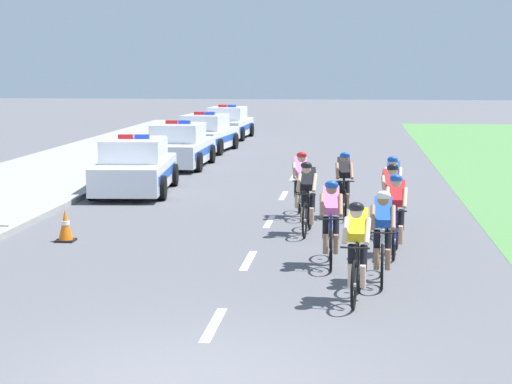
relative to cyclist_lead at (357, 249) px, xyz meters
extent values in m
plane|color=#56565B|center=(-1.91, -3.55, -0.79)|extent=(160.00, 160.00, 0.00)
cube|color=gray|center=(-9.56, 10.45, -0.73)|extent=(5.09, 60.00, 0.12)
cube|color=#9E9E99|center=(-7.09, 10.45, -0.72)|extent=(0.16, 60.00, 0.13)
cube|color=white|center=(-1.91, -1.42, -0.78)|extent=(0.14, 1.60, 0.01)
cube|color=white|center=(-1.91, 2.58, -0.78)|extent=(0.14, 1.60, 0.01)
cube|color=white|center=(-1.91, 6.58, -0.78)|extent=(0.14, 1.60, 0.01)
cube|color=white|center=(-1.91, 10.58, -0.78)|extent=(0.14, 1.60, 0.01)
cube|color=white|center=(-1.91, 14.58, -0.78)|extent=(0.14, 1.60, 0.01)
cube|color=white|center=(-1.91, 18.58, -0.78)|extent=(0.14, 1.60, 0.01)
torus|color=black|center=(-0.04, -0.48, -0.42)|extent=(0.10, 0.73, 0.72)
cylinder|color=#99999E|center=(-0.04, -0.48, -0.42)|extent=(0.06, 0.06, 0.06)
torus|color=black|center=(0.04, 0.52, -0.42)|extent=(0.10, 0.73, 0.72)
cylinder|color=#99999E|center=(0.04, 0.52, -0.42)|extent=(0.06, 0.06, 0.06)
cylinder|color=black|center=(0.00, -0.03, 0.11)|extent=(0.08, 0.55, 0.04)
cylinder|color=black|center=(-0.02, -0.20, -0.21)|extent=(0.08, 0.48, 0.63)
cylinder|color=black|center=(0.01, 0.17, -0.19)|extent=(0.04, 0.04, 0.65)
cylinder|color=black|center=(-0.03, -0.38, 0.09)|extent=(0.42, 0.06, 0.03)
cube|color=black|center=(0.01, 0.17, 0.15)|extent=(0.12, 0.23, 0.05)
cube|color=yellow|center=(0.00, 0.05, 0.35)|extent=(0.32, 0.56, 0.46)
cube|color=black|center=(0.01, 0.16, 0.19)|extent=(0.30, 0.22, 0.18)
cylinder|color=black|center=(0.10, 0.10, -0.15)|extent=(0.13, 0.23, 0.40)
cylinder|color=beige|center=(0.09, 0.02, -0.41)|extent=(0.10, 0.16, 0.36)
cylinder|color=black|center=(-0.08, 0.12, -0.15)|extent=(0.12, 0.18, 0.40)
cylinder|color=beige|center=(-0.09, 0.04, -0.41)|extent=(0.10, 0.13, 0.36)
cylinder|color=beige|center=(0.15, -0.18, 0.30)|extent=(0.11, 0.41, 0.35)
cylinder|color=beige|center=(-0.17, -0.15, 0.30)|extent=(0.11, 0.41, 0.35)
sphere|color=beige|center=(-0.02, -0.25, 0.59)|extent=(0.19, 0.19, 0.19)
ellipsoid|color=black|center=(-0.02, -0.26, 0.66)|extent=(0.26, 0.33, 0.24)
torus|color=black|center=(0.39, 0.72, -0.42)|extent=(0.07, 0.73, 0.72)
cylinder|color=#99999E|center=(0.39, 0.72, -0.42)|extent=(0.06, 0.06, 0.06)
torus|color=black|center=(0.42, 1.72, -0.42)|extent=(0.07, 0.73, 0.72)
cylinder|color=#99999E|center=(0.42, 1.72, -0.42)|extent=(0.06, 0.06, 0.06)
cylinder|color=white|center=(0.41, 1.17, 0.11)|extent=(0.05, 0.55, 0.04)
cylinder|color=white|center=(0.40, 1.00, -0.21)|extent=(0.06, 0.48, 0.63)
cylinder|color=white|center=(0.41, 1.37, -0.19)|extent=(0.04, 0.04, 0.65)
cylinder|color=black|center=(0.40, 0.82, 0.09)|extent=(0.42, 0.04, 0.03)
cube|color=black|center=(0.41, 1.37, 0.15)|extent=(0.11, 0.22, 0.05)
cube|color=blue|center=(0.41, 1.25, 0.35)|extent=(0.30, 0.55, 0.46)
cube|color=black|center=(0.41, 1.36, 0.19)|extent=(0.29, 0.21, 0.18)
cylinder|color=black|center=(0.50, 1.31, -0.15)|extent=(0.12, 0.23, 0.40)
cylinder|color=#9E7051|center=(0.50, 1.23, -0.41)|extent=(0.10, 0.16, 0.36)
cylinder|color=black|center=(0.32, 1.31, -0.15)|extent=(0.12, 0.17, 0.40)
cylinder|color=#9E7051|center=(0.32, 1.23, -0.41)|extent=(0.09, 0.13, 0.36)
cylinder|color=#9E7051|center=(0.56, 1.03, 0.30)|extent=(0.09, 0.40, 0.35)
cylinder|color=#9E7051|center=(0.24, 1.04, 0.30)|extent=(0.09, 0.40, 0.35)
sphere|color=#9E7051|center=(0.40, 0.95, 0.59)|extent=(0.19, 0.19, 0.19)
ellipsoid|color=white|center=(0.40, 0.94, 0.66)|extent=(0.24, 0.32, 0.24)
torus|color=black|center=(-0.43, 1.87, -0.42)|extent=(0.07, 0.73, 0.72)
cylinder|color=#99999E|center=(-0.43, 1.87, -0.42)|extent=(0.06, 0.06, 0.06)
torus|color=black|center=(-0.46, 2.87, -0.42)|extent=(0.07, 0.73, 0.72)
cylinder|color=#99999E|center=(-0.46, 2.87, -0.42)|extent=(0.06, 0.06, 0.06)
cylinder|color=#1E1E99|center=(-0.44, 2.32, 0.11)|extent=(0.06, 0.55, 0.04)
cylinder|color=#1E1E99|center=(-0.44, 2.14, -0.21)|extent=(0.06, 0.48, 0.63)
cylinder|color=#1E1E99|center=(-0.45, 2.52, -0.19)|extent=(0.04, 0.04, 0.65)
cylinder|color=black|center=(-0.43, 1.97, 0.09)|extent=(0.42, 0.04, 0.03)
cube|color=black|center=(-0.45, 2.52, 0.15)|extent=(0.11, 0.22, 0.05)
cube|color=pink|center=(-0.44, 2.39, 0.35)|extent=(0.30, 0.55, 0.47)
cube|color=black|center=(-0.45, 2.51, 0.19)|extent=(0.29, 0.21, 0.18)
cylinder|color=black|center=(-0.36, 2.46, -0.15)|extent=(0.12, 0.23, 0.40)
cylinder|color=#9E7051|center=(-0.35, 2.38, -0.41)|extent=(0.10, 0.16, 0.36)
cylinder|color=black|center=(-0.54, 2.45, -0.15)|extent=(0.12, 0.17, 0.40)
cylinder|color=#9E7051|center=(-0.53, 2.37, -0.41)|extent=(0.09, 0.13, 0.36)
cylinder|color=#9E7051|center=(-0.28, 2.18, 0.30)|extent=(0.09, 0.40, 0.35)
cylinder|color=#9E7051|center=(-0.60, 2.17, 0.30)|extent=(0.09, 0.40, 0.35)
sphere|color=#9E7051|center=(-0.43, 2.09, 0.59)|extent=(0.19, 0.19, 0.19)
ellipsoid|color=blue|center=(-0.43, 2.08, 0.66)|extent=(0.24, 0.32, 0.24)
torus|color=black|center=(0.67, 2.86, -0.42)|extent=(0.12, 0.72, 0.72)
cylinder|color=#99999E|center=(0.67, 2.86, -0.42)|extent=(0.07, 0.07, 0.06)
torus|color=black|center=(0.77, 3.86, -0.42)|extent=(0.12, 0.72, 0.72)
cylinder|color=#99999E|center=(0.77, 3.86, -0.42)|extent=(0.07, 0.07, 0.06)
cylinder|color=#1E1E99|center=(0.71, 3.31, 0.11)|extent=(0.09, 0.55, 0.04)
cylinder|color=#1E1E99|center=(0.70, 3.14, -0.21)|extent=(0.09, 0.48, 0.63)
cylinder|color=#1E1E99|center=(0.73, 3.51, -0.19)|extent=(0.04, 0.04, 0.65)
cylinder|color=black|center=(0.68, 2.96, 0.09)|extent=(0.42, 0.07, 0.03)
cube|color=black|center=(0.73, 3.51, 0.15)|extent=(0.12, 0.23, 0.05)
cube|color=red|center=(0.72, 3.39, 0.35)|extent=(0.33, 0.57, 0.47)
cube|color=black|center=(0.73, 3.50, 0.19)|extent=(0.30, 0.23, 0.18)
cylinder|color=black|center=(0.82, 3.44, -0.15)|extent=(0.13, 0.23, 0.40)
cylinder|color=tan|center=(0.81, 3.36, -0.41)|extent=(0.10, 0.16, 0.36)
cylinder|color=black|center=(0.64, 3.46, -0.15)|extent=(0.13, 0.18, 0.40)
cylinder|color=tan|center=(0.63, 3.38, -0.41)|extent=(0.10, 0.13, 0.36)
cylinder|color=tan|center=(0.86, 3.16, 0.30)|extent=(0.12, 0.41, 0.35)
cylinder|color=tan|center=(0.54, 3.19, 0.30)|extent=(0.12, 0.41, 0.35)
sphere|color=tan|center=(0.69, 3.09, 0.59)|extent=(0.19, 0.19, 0.19)
ellipsoid|color=blue|center=(0.69, 3.08, 0.66)|extent=(0.26, 0.34, 0.24)
torus|color=black|center=(0.72, 4.58, -0.42)|extent=(0.10, 0.73, 0.72)
cylinder|color=#99999E|center=(0.72, 4.58, -0.42)|extent=(0.06, 0.06, 0.06)
torus|color=black|center=(0.64, 5.58, -0.42)|extent=(0.10, 0.73, 0.72)
cylinder|color=#99999E|center=(0.64, 5.58, -0.42)|extent=(0.06, 0.06, 0.06)
cylinder|color=black|center=(0.68, 5.03, 0.11)|extent=(0.08, 0.55, 0.04)
cylinder|color=black|center=(0.70, 4.85, -0.21)|extent=(0.08, 0.48, 0.63)
cylinder|color=black|center=(0.67, 5.23, -0.19)|extent=(0.04, 0.04, 0.65)
cylinder|color=black|center=(0.71, 4.68, 0.09)|extent=(0.42, 0.06, 0.03)
cube|color=black|center=(0.67, 5.23, 0.15)|extent=(0.12, 0.23, 0.05)
cube|color=red|center=(0.68, 5.10, 0.35)|extent=(0.32, 0.56, 0.46)
cube|color=black|center=(0.67, 5.22, 0.19)|extent=(0.29, 0.22, 0.18)
cylinder|color=black|center=(0.76, 5.17, -0.15)|extent=(0.13, 0.23, 0.40)
cylinder|color=tan|center=(0.77, 5.10, -0.41)|extent=(0.10, 0.16, 0.36)
cylinder|color=black|center=(0.58, 5.16, -0.15)|extent=(0.12, 0.18, 0.40)
cylinder|color=tan|center=(0.59, 5.08, -0.41)|extent=(0.10, 0.13, 0.36)
cylinder|color=tan|center=(0.85, 4.90, 0.30)|extent=(0.11, 0.41, 0.35)
cylinder|color=tan|center=(0.53, 4.88, 0.30)|extent=(0.11, 0.41, 0.35)
sphere|color=tan|center=(0.70, 4.80, 0.59)|extent=(0.19, 0.19, 0.19)
ellipsoid|color=black|center=(0.70, 4.79, 0.66)|extent=(0.25, 0.33, 0.24)
torus|color=black|center=(-1.02, 4.74, -0.42)|extent=(0.09, 0.73, 0.72)
cylinder|color=#99999E|center=(-1.02, 4.74, -0.42)|extent=(0.06, 0.06, 0.06)
torus|color=black|center=(-0.97, 5.74, -0.42)|extent=(0.09, 0.73, 0.72)
cylinder|color=#99999E|center=(-0.97, 5.74, -0.42)|extent=(0.06, 0.06, 0.06)
cylinder|color=black|center=(-1.00, 5.19, 0.11)|extent=(0.07, 0.55, 0.04)
cylinder|color=black|center=(-1.01, 5.01, -0.21)|extent=(0.07, 0.48, 0.63)
cylinder|color=black|center=(-0.99, 5.39, -0.19)|extent=(0.04, 0.04, 0.65)
cylinder|color=black|center=(-1.02, 4.84, 0.09)|extent=(0.42, 0.05, 0.03)
cube|color=black|center=(-0.99, 5.39, 0.15)|extent=(0.11, 0.23, 0.05)
cube|color=black|center=(-0.99, 5.26, 0.35)|extent=(0.31, 0.56, 0.46)
cube|color=black|center=(-0.99, 5.38, 0.19)|extent=(0.29, 0.22, 0.18)
cylinder|color=black|center=(-0.90, 5.32, -0.15)|extent=(0.12, 0.23, 0.40)
cylinder|color=tan|center=(-0.90, 5.24, -0.41)|extent=(0.10, 0.16, 0.36)
cylinder|color=black|center=(-1.08, 5.33, -0.15)|extent=(0.12, 0.17, 0.40)
cylinder|color=tan|center=(-1.08, 5.25, -0.41)|extent=(0.10, 0.13, 0.36)
cylinder|color=tan|center=(-0.85, 5.04, 0.30)|extent=(0.10, 0.40, 0.35)
cylinder|color=tan|center=(-1.16, 5.06, 0.30)|extent=(0.10, 0.40, 0.35)
sphere|color=tan|center=(-1.01, 4.96, 0.59)|extent=(0.19, 0.19, 0.19)
ellipsoid|color=black|center=(-1.01, 4.95, 0.66)|extent=(0.25, 0.33, 0.24)
torus|color=black|center=(0.75, 6.03, -0.42)|extent=(0.10, 0.73, 0.72)
cylinder|color=#99999E|center=(0.75, 6.03, -0.42)|extent=(0.06, 0.06, 0.06)
torus|color=black|center=(0.83, 7.03, -0.42)|extent=(0.10, 0.73, 0.72)
cylinder|color=#99999E|center=(0.83, 7.03, -0.42)|extent=(0.06, 0.06, 0.06)
cylinder|color=silver|center=(0.78, 6.48, 0.11)|extent=(0.08, 0.55, 0.04)
cylinder|color=silver|center=(0.77, 6.31, -0.21)|extent=(0.08, 0.48, 0.63)
cylinder|color=silver|center=(0.80, 6.68, -0.19)|extent=(0.04, 0.04, 0.65)
cylinder|color=black|center=(0.75, 6.13, 0.09)|extent=(0.42, 0.06, 0.03)
cube|color=black|center=(0.80, 6.68, 0.15)|extent=(0.12, 0.23, 0.05)
cube|color=blue|center=(0.79, 6.56, 0.35)|extent=(0.32, 0.56, 0.47)
cube|color=black|center=(0.80, 6.67, 0.19)|extent=(0.30, 0.22, 0.18)
cylinder|color=black|center=(0.88, 6.61, -0.15)|extent=(0.13, 0.23, 0.40)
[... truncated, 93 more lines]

